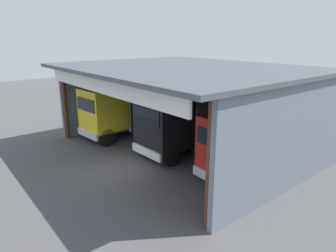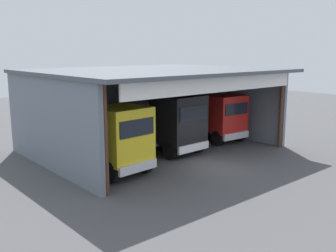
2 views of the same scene
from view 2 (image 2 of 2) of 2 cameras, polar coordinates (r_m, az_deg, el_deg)
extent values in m
plane|color=#4C4C4F|center=(21.13, 6.59, -5.99)|extent=(80.00, 80.00, 0.00)
cube|color=slate|center=(28.61, -9.02, 3.41)|extent=(13.66, 0.24, 4.88)
cube|color=slate|center=(20.85, -17.27, 0.26)|extent=(0.24, 10.51, 4.88)
cube|color=slate|center=(29.06, 8.18, 3.55)|extent=(0.24, 10.51, 4.88)
cube|color=#474E55|center=(23.73, -1.77, 8.17)|extent=(14.26, 11.44, 0.20)
cylinder|color=#4C2D1E|center=(16.51, -9.26, -2.11)|extent=(0.24, 0.24, 4.88)
cylinder|color=#4C2D1E|center=(25.83, 16.39, 2.29)|extent=(0.24, 0.24, 4.88)
cube|color=white|center=(20.04, 7.67, 6.28)|extent=(12.30, 0.12, 0.90)
cube|color=yellow|center=(19.08, -6.97, -1.17)|extent=(2.61, 2.58, 2.68)
cube|color=black|center=(18.07, -4.59, -0.29)|extent=(2.06, 0.22, 0.81)
cube|color=silver|center=(18.51, -4.44, -6.11)|extent=(2.31, 0.34, 0.44)
cube|color=#232326|center=(20.97, -10.30, -4.13)|extent=(2.10, 3.75, 0.36)
cylinder|color=silver|center=(20.80, -6.94, -0.45)|extent=(0.18, 0.18, 2.97)
cylinder|color=silver|center=(19.55, -11.95, -1.35)|extent=(0.18, 0.18, 2.97)
cylinder|color=silver|center=(20.11, -12.36, -4.51)|extent=(0.65, 1.24, 0.56)
cylinder|color=black|center=(19.78, -3.58, -5.43)|extent=(0.39, 1.14, 1.12)
cylinder|color=black|center=(18.49, -8.51, -6.71)|extent=(0.39, 1.14, 1.12)
cylinder|color=black|center=(21.62, -7.98, -4.09)|extent=(0.39, 1.14, 1.12)
cylinder|color=black|center=(20.44, -12.72, -5.14)|extent=(0.39, 1.14, 1.12)
cube|color=black|center=(23.00, 1.58, 1.03)|extent=(2.67, 2.50, 2.83)
cube|color=black|center=(22.07, 3.81, 1.90)|extent=(2.21, 0.13, 0.85)
cube|color=silver|center=(22.46, 3.80, -3.19)|extent=(2.47, 0.24, 0.44)
cube|color=#232326|center=(24.47, -1.12, -1.91)|extent=(2.04, 3.04, 0.36)
cylinder|color=silver|center=(24.83, 1.31, 0.87)|extent=(0.18, 0.18, 2.57)
cylinder|color=silver|center=(23.29, -2.82, 0.19)|extent=(0.18, 0.18, 2.57)
cylinder|color=silver|center=(23.48, -2.77, -2.17)|extent=(0.60, 1.22, 0.56)
cylinder|color=black|center=(23.82, 4.34, -2.74)|extent=(0.33, 1.02, 1.01)
cylinder|color=black|center=(22.24, 0.31, -3.70)|extent=(0.33, 1.02, 1.01)
cylinder|color=black|center=(25.27, 0.82, -1.91)|extent=(0.33, 1.02, 1.01)
cylinder|color=black|center=(23.78, -3.19, -2.75)|extent=(0.33, 1.02, 1.01)
cube|color=red|center=(26.38, 8.45, 1.83)|extent=(2.56, 2.20, 2.50)
cube|color=black|center=(25.60, 10.12, 2.49)|extent=(2.05, 0.22, 0.75)
cube|color=silver|center=(25.90, 10.03, -1.43)|extent=(2.29, 0.33, 0.44)
cube|color=#232326|center=(28.01, 5.53, -0.32)|extent=(2.07, 3.71, 0.36)
cylinder|color=silver|center=(27.97, 8.34, 2.05)|extent=(0.18, 0.18, 2.71)
cylinder|color=silver|center=(26.50, 5.01, 1.63)|extent=(0.18, 0.18, 2.71)
cylinder|color=silver|center=(27.06, 4.26, -0.44)|extent=(0.65, 1.24, 0.56)
cylinder|color=black|center=(27.12, 10.55, -1.21)|extent=(0.38, 1.02, 1.00)
cylinder|color=black|center=(25.65, 7.33, -1.82)|extent=(0.38, 1.02, 1.00)
cylinder|color=black|center=(28.75, 7.09, -0.42)|extent=(0.38, 1.02, 1.00)
cylinder|color=black|center=(27.36, 3.89, -0.94)|extent=(0.38, 1.02, 1.00)
cylinder|color=#194CB2|center=(29.61, -2.49, -0.10)|extent=(0.58, 0.58, 0.92)
cube|color=black|center=(26.19, -11.83, -1.70)|extent=(0.90, 0.60, 1.00)
camera|label=1|loc=(28.77, 36.16, 9.90)|focal=32.15mm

